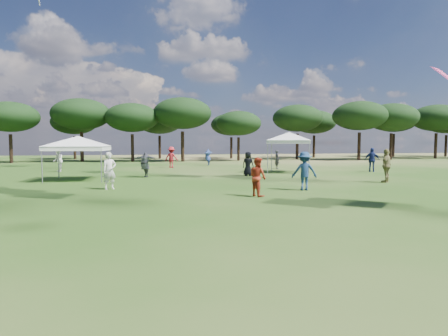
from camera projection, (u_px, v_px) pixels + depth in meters
The scene contains 4 objects.
tree_line at pixel (173, 117), 47.28m from camera, with size 108.78×17.63×7.77m.
tent_left at pixel (78, 138), 22.03m from camera, with size 6.67×6.67×2.90m.
tent_right at pixel (289, 134), 27.77m from camera, with size 5.68×5.68×3.30m.
festival_crowd at pixel (158, 163), 24.85m from camera, with size 30.27×23.03×1.90m.
Camera 1 is at (-0.86, -0.52, 2.20)m, focal length 30.00 mm.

